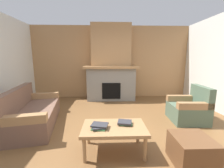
# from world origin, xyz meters

# --- Properties ---
(ground) EXTENTS (9.00, 9.00, 0.00)m
(ground) POSITION_xyz_m (0.00, 0.00, 0.00)
(ground) COLOR brown
(wall_back_wood_panel) EXTENTS (6.00, 0.12, 2.70)m
(wall_back_wood_panel) POSITION_xyz_m (0.00, 3.00, 1.35)
(wall_back_wood_panel) COLOR #A87A4C
(wall_back_wood_panel) RESTS_ON ground
(fireplace) EXTENTS (1.90, 0.82, 2.70)m
(fireplace) POSITION_xyz_m (0.00, 2.62, 1.16)
(fireplace) COLOR gray
(fireplace) RESTS_ON ground
(couch) EXTENTS (1.18, 1.93, 0.85)m
(couch) POSITION_xyz_m (-1.83, 0.46, 0.29)
(couch) COLOR brown
(couch) RESTS_ON ground
(armchair) EXTENTS (0.79, 0.79, 0.85)m
(armchair) POSITION_xyz_m (1.82, 0.58, 0.29)
(armchair) COLOR #4C604C
(armchair) RESTS_ON ground
(coffee_table) EXTENTS (1.00, 0.60, 0.43)m
(coffee_table) POSITION_xyz_m (-0.04, -0.54, 0.38)
(coffee_table) COLOR #997047
(coffee_table) RESTS_ON ground
(ottoman) EXTENTS (0.52, 0.52, 0.40)m
(ottoman) POSITION_xyz_m (1.04, -0.85, 0.20)
(ottoman) COLOR brown
(ottoman) RESTS_ON ground
(book_stack_near_edge) EXTENTS (0.28, 0.24, 0.06)m
(book_stack_near_edge) POSITION_xyz_m (-0.27, -0.59, 0.46)
(book_stack_near_edge) COLOR #3D7F4C
(book_stack_near_edge) RESTS_ON coffee_table
(book_stack_center) EXTENTS (0.25, 0.22, 0.05)m
(book_stack_center) POSITION_xyz_m (0.14, -0.46, 0.46)
(book_stack_center) COLOR #3D7F4C
(book_stack_center) RESTS_ON coffee_table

